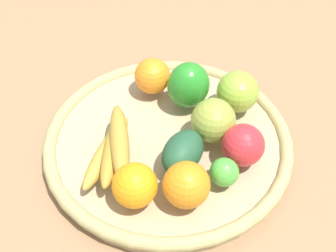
{
  "coord_description": "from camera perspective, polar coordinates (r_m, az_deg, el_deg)",
  "views": [
    {
      "loc": [
        0.49,
        -0.17,
        0.58
      ],
      "look_at": [
        0.0,
        0.0,
        0.06
      ],
      "focal_mm": 45.72,
      "sensor_mm": 36.0,
      "label": 1
    }
  ],
  "objects": [
    {
      "name": "orange_1",
      "position": [
        0.64,
        -4.46,
        -7.9
      ],
      "size": [
        0.08,
        0.08,
        0.07
      ],
      "primitive_type": "sphere",
      "rotation": [
        0.0,
        0.0,
        4.54
      ],
      "color": "orange",
      "rests_on": "basket"
    },
    {
      "name": "apple_2",
      "position": [
        0.78,
        9.25,
        4.53
      ],
      "size": [
        0.11,
        0.11,
        0.08
      ],
      "primitive_type": "sphere",
      "rotation": [
        0.0,
        0.0,
        3.84
      ],
      "color": "#8EB338",
      "rests_on": "basket"
    },
    {
      "name": "ground_plane",
      "position": [
        0.78,
        0.0,
        -2.96
      ],
      "size": [
        2.4,
        2.4,
        0.0
      ],
      "primitive_type": "plane",
      "color": "#916C49",
      "rests_on": "ground"
    },
    {
      "name": "orange_0",
      "position": [
        0.81,
        -2.09,
        6.69
      ],
      "size": [
        0.09,
        0.09,
        0.07
      ],
      "primitive_type": "sphere",
      "rotation": [
        0.0,
        0.0,
        0.47
      ],
      "color": "orange",
      "rests_on": "basket"
    },
    {
      "name": "bell_pepper",
      "position": [
        0.78,
        2.74,
        5.46
      ],
      "size": [
        0.07,
        0.08,
        0.09
      ],
      "primitive_type": "ellipsoid",
      "rotation": [
        0.0,
        0.0,
        1.59
      ],
      "color": "#268323",
      "rests_on": "basket"
    },
    {
      "name": "banana_bunch",
      "position": [
        0.7,
        -7.32,
        -2.73
      ],
      "size": [
        0.17,
        0.13,
        0.06
      ],
      "color": "#B19437",
      "rests_on": "basket"
    },
    {
      "name": "apple_1",
      "position": [
        0.69,
        9.97,
        -2.52
      ],
      "size": [
        0.1,
        0.1,
        0.07
      ],
      "primitive_type": "sphere",
      "rotation": [
        0.0,
        0.0,
        4.16
      ],
      "color": "red",
      "rests_on": "basket"
    },
    {
      "name": "orange_2",
      "position": [
        0.63,
        2.47,
        -7.85
      ],
      "size": [
        0.08,
        0.08,
        0.07
      ],
      "primitive_type": "sphere",
      "rotation": [
        0.0,
        0.0,
        3.23
      ],
      "color": "orange",
      "rests_on": "basket"
    },
    {
      "name": "lime_0",
      "position": [
        0.67,
        7.5,
        -6.12
      ],
      "size": [
        0.06,
        0.06,
        0.05
      ],
      "primitive_type": "sphere",
      "rotation": [
        0.0,
        0.0,
        5.25
      ],
      "color": "green",
      "rests_on": "basket"
    },
    {
      "name": "basket",
      "position": [
        0.76,
        0.0,
        -2.0
      ],
      "size": [
        0.44,
        0.44,
        0.04
      ],
      "color": "tan",
      "rests_on": "ground_plane"
    },
    {
      "name": "apple_0",
      "position": [
        0.72,
        6.04,
        0.73
      ],
      "size": [
        0.1,
        0.1,
        0.08
      ],
      "primitive_type": "sphere",
      "rotation": [
        0.0,
        0.0,
        0.3
      ],
      "color": "#90A03C",
      "rests_on": "basket"
    },
    {
      "name": "avocado",
      "position": [
        0.68,
        2.07,
        -3.48
      ],
      "size": [
        0.1,
        0.11,
        0.06
      ],
      "primitive_type": "ellipsoid",
      "rotation": [
        0.0,
        0.0,
        2.3
      ],
      "color": "#224F32",
      "rests_on": "basket"
    }
  ]
}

